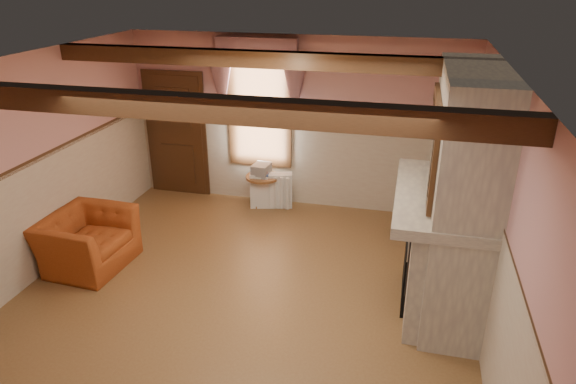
% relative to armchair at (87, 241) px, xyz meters
% --- Properties ---
extents(floor, '(5.50, 6.00, 0.01)m').
position_rel_armchair_xyz_m(floor, '(2.25, -0.32, -0.37)').
color(floor, brown).
rests_on(floor, ground).
extents(ceiling, '(5.50, 6.00, 0.01)m').
position_rel_armchair_xyz_m(ceiling, '(2.25, -0.32, 2.43)').
color(ceiling, silver).
rests_on(ceiling, wall_back).
extents(wall_back, '(5.50, 0.02, 2.80)m').
position_rel_armchair_xyz_m(wall_back, '(2.25, 2.68, 1.03)').
color(wall_back, '#CA8C8D').
rests_on(wall_back, floor).
extents(wall_left, '(0.02, 6.00, 2.80)m').
position_rel_armchair_xyz_m(wall_left, '(-0.50, -0.32, 1.03)').
color(wall_left, '#CA8C8D').
rests_on(wall_left, floor).
extents(wall_right, '(0.02, 6.00, 2.80)m').
position_rel_armchair_xyz_m(wall_right, '(5.00, -0.32, 1.03)').
color(wall_right, '#CA8C8D').
rests_on(wall_right, floor).
extents(wainscot, '(5.50, 6.00, 1.50)m').
position_rel_armchair_xyz_m(wainscot, '(2.25, -0.32, 0.38)').
color(wainscot, beige).
rests_on(wainscot, floor).
extents(chair_rail, '(5.50, 6.00, 0.08)m').
position_rel_armchair_xyz_m(chair_rail, '(2.25, -0.32, 1.13)').
color(chair_rail, black).
rests_on(chair_rail, wainscot).
extents(firebox, '(0.20, 0.95, 0.90)m').
position_rel_armchair_xyz_m(firebox, '(4.25, 0.28, 0.08)').
color(firebox, black).
rests_on(firebox, floor).
extents(armchair, '(1.05, 1.19, 0.73)m').
position_rel_armchair_xyz_m(armchair, '(0.00, 0.00, 0.00)').
color(armchair, '#994219').
rests_on(armchair, floor).
extents(side_table, '(0.69, 0.69, 0.55)m').
position_rel_armchair_xyz_m(side_table, '(1.76, 2.38, -0.09)').
color(side_table, brown).
rests_on(side_table, floor).
extents(book_stack, '(0.29, 0.35, 0.20)m').
position_rel_armchair_xyz_m(book_stack, '(1.74, 2.39, 0.28)').
color(book_stack, '#B7AD8C').
rests_on(book_stack, side_table).
extents(radiator, '(0.72, 0.34, 0.60)m').
position_rel_armchair_xyz_m(radiator, '(1.90, 2.38, -0.07)').
color(radiator, silver).
rests_on(radiator, floor).
extents(bowl, '(0.32, 0.32, 0.08)m').
position_rel_armchair_xyz_m(bowl, '(4.49, 0.19, 1.09)').
color(bowl, brown).
rests_on(bowl, mantel).
extents(mantel_clock, '(0.14, 0.24, 0.20)m').
position_rel_armchair_xyz_m(mantel_clock, '(4.49, 0.97, 1.15)').
color(mantel_clock, '#311E0D').
rests_on(mantel_clock, mantel).
extents(oil_lamp, '(0.11, 0.11, 0.28)m').
position_rel_armchair_xyz_m(oil_lamp, '(4.49, 0.65, 1.19)').
color(oil_lamp, gold).
rests_on(oil_lamp, mantel).
extents(candle_red, '(0.06, 0.06, 0.16)m').
position_rel_armchair_xyz_m(candle_red, '(4.49, -0.26, 1.13)').
color(candle_red, '#B53216').
rests_on(candle_red, mantel).
extents(jar_yellow, '(0.06, 0.06, 0.12)m').
position_rel_armchair_xyz_m(jar_yellow, '(4.49, -0.02, 1.11)').
color(jar_yellow, gold).
rests_on(jar_yellow, mantel).
extents(fireplace, '(0.85, 2.00, 2.80)m').
position_rel_armchair_xyz_m(fireplace, '(4.67, 0.28, 1.03)').
color(fireplace, gray).
rests_on(fireplace, floor).
extents(mantel, '(1.05, 2.05, 0.12)m').
position_rel_armchair_xyz_m(mantel, '(4.49, 0.28, 0.99)').
color(mantel, gray).
rests_on(mantel, fireplace).
extents(overmantel_mirror, '(0.06, 1.44, 1.04)m').
position_rel_armchair_xyz_m(overmantel_mirror, '(4.31, 0.28, 1.60)').
color(overmantel_mirror, silver).
rests_on(overmantel_mirror, fireplace).
extents(door, '(1.10, 0.10, 2.10)m').
position_rel_armchair_xyz_m(door, '(0.15, 2.62, 0.68)').
color(door, black).
rests_on(door, floor).
extents(window, '(1.06, 0.08, 2.02)m').
position_rel_armchair_xyz_m(window, '(1.65, 2.65, 1.28)').
color(window, white).
rests_on(window, wall_back).
extents(window_drapes, '(1.30, 0.14, 1.40)m').
position_rel_armchair_xyz_m(window_drapes, '(1.65, 2.56, 1.88)').
color(window_drapes, gray).
rests_on(window_drapes, wall_back).
extents(ceiling_beam_front, '(5.50, 0.18, 0.20)m').
position_rel_armchair_xyz_m(ceiling_beam_front, '(2.25, -1.52, 2.33)').
color(ceiling_beam_front, black).
rests_on(ceiling_beam_front, ceiling).
extents(ceiling_beam_back, '(5.50, 0.18, 0.20)m').
position_rel_armchair_xyz_m(ceiling_beam_back, '(2.25, 0.88, 2.33)').
color(ceiling_beam_back, black).
rests_on(ceiling_beam_back, ceiling).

